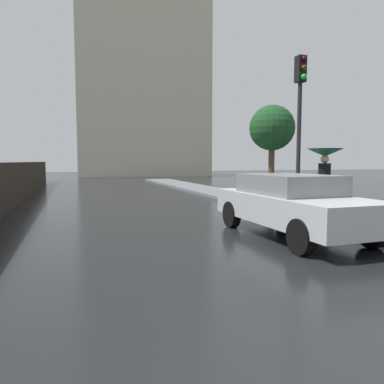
# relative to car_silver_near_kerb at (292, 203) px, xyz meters

# --- Properties ---
(car_silver_near_kerb) EXTENTS (1.93, 4.55, 1.41)m
(car_silver_near_kerb) POSITION_rel_car_silver_near_kerb_xyz_m (0.00, 0.00, 0.00)
(car_silver_near_kerb) COLOR #B2B5BA
(car_silver_near_kerb) RESTS_ON ground
(pedestrian_with_umbrella_far) EXTENTS (1.01, 1.01, 1.95)m
(pedestrian_with_umbrella_far) POSITION_rel_car_silver_near_kerb_xyz_m (2.14, 1.60, 0.92)
(pedestrian_with_umbrella_far) COLOR black
(pedestrian_with_umbrella_far) RESTS_ON sidewalk_strip
(traffic_light) EXTENTS (0.26, 0.39, 4.61)m
(traffic_light) POSITION_rel_car_silver_near_kerb_xyz_m (1.58, 2.05, 2.56)
(traffic_light) COLOR black
(traffic_light) RESTS_ON sidewalk_strip
(street_tree_near) EXTENTS (2.10, 2.10, 4.32)m
(street_tree_near) POSITION_rel_car_silver_near_kerb_xyz_m (4.09, 7.84, 2.47)
(street_tree_near) COLOR #4C3823
(street_tree_near) RESTS_ON ground
(distant_tower) EXTENTS (15.03, 8.78, 26.62)m
(distant_tower) POSITION_rel_car_silver_near_kerb_xyz_m (3.27, 35.63, 12.55)
(distant_tower) COLOR beige
(distant_tower) RESTS_ON ground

